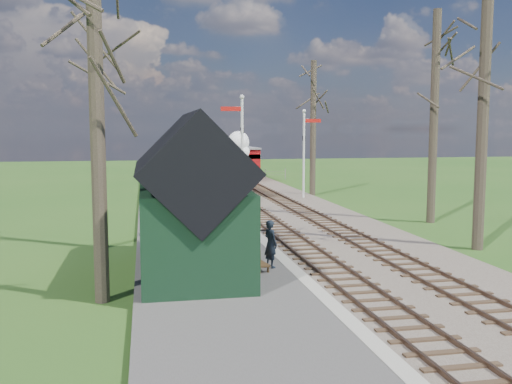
# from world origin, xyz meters

# --- Properties ---
(ground) EXTENTS (140.00, 140.00, 0.00)m
(ground) POSITION_xyz_m (0.00, 0.00, 0.00)
(ground) COLOR #29551A
(ground) RESTS_ON ground
(distant_hills) EXTENTS (114.40, 48.00, 22.02)m
(distant_hills) POSITION_xyz_m (1.40, 64.38, -16.21)
(distant_hills) COLOR #385B23
(distant_hills) RESTS_ON ground
(ballast_bed) EXTENTS (8.00, 60.00, 0.10)m
(ballast_bed) POSITION_xyz_m (1.30, 22.00, 0.05)
(ballast_bed) COLOR brown
(ballast_bed) RESTS_ON ground
(track_near) EXTENTS (1.60, 60.00, 0.15)m
(track_near) POSITION_xyz_m (0.00, 22.00, 0.10)
(track_near) COLOR brown
(track_near) RESTS_ON ground
(track_far) EXTENTS (1.60, 60.00, 0.15)m
(track_far) POSITION_xyz_m (2.60, 22.00, 0.10)
(track_far) COLOR brown
(track_far) RESTS_ON ground
(platform) EXTENTS (5.00, 44.00, 0.20)m
(platform) POSITION_xyz_m (-3.50, 14.00, 0.10)
(platform) COLOR #474442
(platform) RESTS_ON ground
(coping_strip) EXTENTS (0.40, 44.00, 0.21)m
(coping_strip) POSITION_xyz_m (-1.20, 14.00, 0.10)
(coping_strip) COLOR #B2AD9E
(coping_strip) RESTS_ON ground
(station_shed) EXTENTS (3.25, 6.30, 4.78)m
(station_shed) POSITION_xyz_m (-4.30, 4.00, 2.27)
(station_shed) COLOR black
(station_shed) RESTS_ON platform
(semaphore_near) EXTENTS (1.22, 0.24, 6.22)m
(semaphore_near) POSITION_xyz_m (-0.77, 16.00, 3.62)
(semaphore_near) COLOR silver
(semaphore_near) RESTS_ON ground
(semaphore_far) EXTENTS (1.22, 0.24, 5.72)m
(semaphore_far) POSITION_xyz_m (4.37, 22.00, 3.35)
(semaphore_far) COLOR silver
(semaphore_far) RESTS_ON ground
(bare_trees) EXTENTS (15.51, 22.39, 12.00)m
(bare_trees) POSITION_xyz_m (1.33, 10.10, 5.21)
(bare_trees) COLOR #382D23
(bare_trees) RESTS_ON ground
(fence_line) EXTENTS (12.60, 0.08, 1.00)m
(fence_line) POSITION_xyz_m (0.30, 36.00, 0.55)
(fence_line) COLOR slate
(fence_line) RESTS_ON ground
(locomotive) EXTENTS (1.66, 3.87, 4.15)m
(locomotive) POSITION_xyz_m (-0.01, 22.16, 1.93)
(locomotive) COLOR black
(locomotive) RESTS_ON ground
(coach) EXTENTS (1.94, 6.64, 2.04)m
(coach) POSITION_xyz_m (0.00, 28.22, 1.42)
(coach) COLOR black
(coach) RESTS_ON ground
(red_carriage_a) EXTENTS (2.24, 5.55, 2.36)m
(red_carriage_a) POSITION_xyz_m (2.60, 35.30, 1.61)
(red_carriage_a) COLOR black
(red_carriage_a) RESTS_ON ground
(red_carriage_b) EXTENTS (2.24, 5.55, 2.36)m
(red_carriage_b) POSITION_xyz_m (2.60, 40.80, 1.61)
(red_carriage_b) COLOR black
(red_carriage_b) RESTS_ON ground
(sign_board) EXTENTS (0.22, 0.70, 1.02)m
(sign_board) POSITION_xyz_m (-2.80, 5.98, 0.71)
(sign_board) COLOR #0E422F
(sign_board) RESTS_ON platform
(bench) EXTENTS (0.57, 1.29, 0.71)m
(bench) POSITION_xyz_m (-2.39, 3.88, 0.53)
(bench) COLOR #442F18
(bench) RESTS_ON platform
(person) EXTENTS (0.54, 0.64, 1.49)m
(person) POSITION_xyz_m (-1.87, 4.00, 0.94)
(person) COLOR black
(person) RESTS_ON platform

